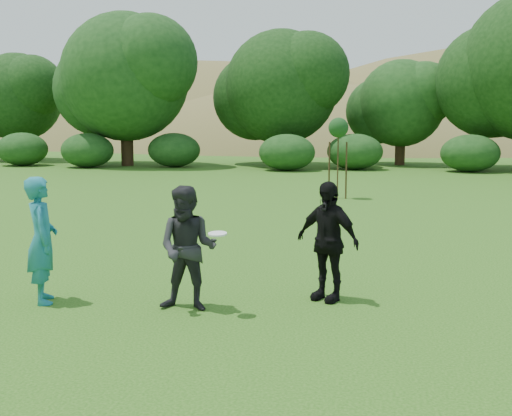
{
  "coord_description": "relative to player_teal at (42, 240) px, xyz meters",
  "views": [
    {
      "loc": [
        2.56,
        -9.03,
        2.83
      ],
      "look_at": [
        0.0,
        3.0,
        1.1
      ],
      "focal_mm": 45.0,
      "sensor_mm": 36.0,
      "label": 1
    }
  ],
  "objects": [
    {
      "name": "frisbee",
      "position": [
        2.81,
        -0.09,
        0.22
      ],
      "size": [
        0.27,
        0.27,
        0.05
      ],
      "color": "white",
      "rests_on": "ground"
    },
    {
      "name": "hillside",
      "position": [
        2.1,
        68.73,
        -12.95
      ],
      "size": [
        150.0,
        72.0,
        52.0
      ],
      "color": "olive",
      "rests_on": "ground"
    },
    {
      "name": "player_black",
      "position": [
        4.27,
        1.03,
        -0.04
      ],
      "size": [
        1.18,
        0.92,
        1.87
      ],
      "primitive_type": "imported",
      "rotation": [
        0.0,
        0.0,
        -0.49
      ],
      "color": "black",
      "rests_on": "ground"
    },
    {
      "name": "player_teal",
      "position": [
        0.0,
        0.0,
        0.0
      ],
      "size": [
        0.77,
        0.85,
        1.95
      ],
      "primitive_type": "imported",
      "rotation": [
        0.0,
        0.0,
        2.11
      ],
      "color": "#1C717F",
      "rests_on": "ground"
    },
    {
      "name": "player_grey",
      "position": [
        2.31,
        0.08,
        -0.05
      ],
      "size": [
        0.92,
        0.72,
        1.85
      ],
      "primitive_type": "imported",
      "rotation": [
        0.0,
        0.0,
        0.02
      ],
      "color": "#252527",
      "rests_on": "ground"
    },
    {
      "name": "ground",
      "position": [
        2.66,
        0.28,
        -0.98
      ],
      "size": [
        120.0,
        120.0,
        0.0
      ],
      "primitive_type": "plane",
      "color": "#19470C",
      "rests_on": "ground"
    },
    {
      "name": "sapling",
      "position": [
        3.34,
        13.92,
        1.44
      ],
      "size": [
        0.7,
        0.7,
        2.85
      ],
      "color": "#3F2D18",
      "rests_on": "ground"
    },
    {
      "name": "tree_row",
      "position": [
        5.89,
        28.96,
        3.9
      ],
      "size": [
        53.92,
        10.38,
        9.62
      ],
      "color": "#3A2616",
      "rests_on": "ground"
    }
  ]
}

